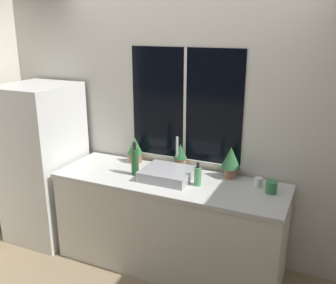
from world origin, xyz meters
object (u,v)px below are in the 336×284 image
object	(u,v)px
potted_plant_right	(231,160)
mug_green	(271,187)
potted_plant_left	(135,149)
potted_plant_center	(180,156)
refrigerator	(43,163)
soap_bottle	(198,176)
sink	(168,174)
bottle_tall	(135,161)
mug_white	(258,182)

from	to	relation	value
potted_plant_right	mug_green	size ratio (longest dim) A/B	2.87
potted_plant_left	potted_plant_center	bearing A→B (deg)	0.00
refrigerator	potted_plant_left	distance (m)	1.01
soap_bottle	mug_green	distance (m)	0.62
potted_plant_center	soap_bottle	xyz separation A→B (m)	(0.28, -0.28, -0.05)
sink	soap_bottle	distance (m)	0.30
refrigerator	potted_plant_center	distance (m)	1.48
bottle_tall	sink	bearing A→B (deg)	7.56
sink	refrigerator	bearing A→B (deg)	-178.50
refrigerator	sink	xyz separation A→B (m)	(1.42, 0.04, 0.10)
soap_bottle	mug_green	xyz separation A→B (m)	(0.61, 0.10, -0.04)
mug_white	bottle_tall	bearing A→B (deg)	-169.91
refrigerator	bottle_tall	bearing A→B (deg)	-0.21
potted_plant_right	mug_green	distance (m)	0.45
soap_bottle	mug_white	size ratio (longest dim) A/B	2.48
refrigerator	potted_plant_left	xyz separation A→B (m)	(0.95, 0.29, 0.20)
potted_plant_center	potted_plant_right	xyz separation A→B (m)	(0.49, 0.00, 0.04)
soap_bottle	sink	bearing A→B (deg)	174.66
refrigerator	mug_white	xyz separation A→B (m)	(2.21, 0.19, 0.10)
potted_plant_right	mug_green	xyz separation A→B (m)	(0.40, -0.18, -0.12)
potted_plant_center	soap_bottle	bearing A→B (deg)	-45.31
sink	mug_green	distance (m)	0.91
potted_plant_right	soap_bottle	bearing A→B (deg)	-126.57
mug_white	potted_plant_center	bearing A→B (deg)	172.46
sink	mug_white	xyz separation A→B (m)	(0.78, 0.15, -0.01)
potted_plant_center	mug_green	xyz separation A→B (m)	(0.89, -0.18, -0.08)
sink	bottle_tall	bearing A→B (deg)	-172.44
mug_green	mug_white	bearing A→B (deg)	147.33
soap_bottle	potted_plant_center	bearing A→B (deg)	134.69
sink	mug_white	bearing A→B (deg)	11.08
mug_green	bottle_tall	bearing A→B (deg)	-174.55
potted_plant_center	soap_bottle	world-z (taller)	potted_plant_center
refrigerator	potted_plant_center	bearing A→B (deg)	11.45
soap_bottle	mug_white	bearing A→B (deg)	20.51
refrigerator	mug_green	xyz separation A→B (m)	(2.33, 0.11, 0.11)
potted_plant_left	potted_plant_right	bearing A→B (deg)	0.00
potted_plant_left	bottle_tall	xyz separation A→B (m)	(0.16, -0.30, -0.01)
sink	soap_bottle	bearing A→B (deg)	-5.34
potted_plant_left	bottle_tall	world-z (taller)	bottle_tall
potted_plant_left	potted_plant_right	size ratio (longest dim) A/B	0.89
potted_plant_center	potted_plant_right	world-z (taller)	potted_plant_right
soap_bottle	mug_green	world-z (taller)	soap_bottle
bottle_tall	potted_plant_center	bearing A→B (deg)	41.92
mug_green	mug_white	size ratio (longest dim) A/B	1.22
mug_white	mug_green	bearing A→B (deg)	-32.67
potted_plant_left	potted_plant_right	world-z (taller)	potted_plant_right
refrigerator	potted_plant_right	distance (m)	1.97
refrigerator	soap_bottle	world-z (taller)	refrigerator
potted_plant_left	soap_bottle	world-z (taller)	potted_plant_left
refrigerator	potted_plant_right	xyz separation A→B (m)	(1.93, 0.29, 0.23)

